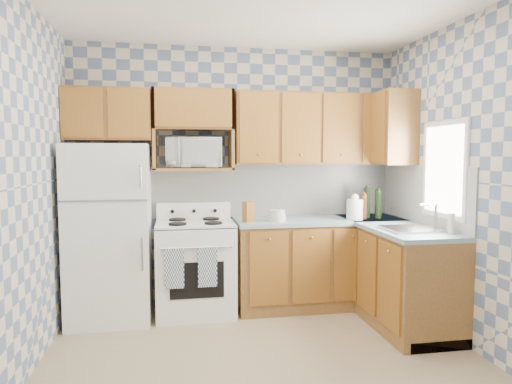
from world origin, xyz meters
The scene contains 30 objects.
floor centered at (0.00, 0.00, 0.00)m, with size 3.40×3.40×0.00m, color #897457.
back_wall centered at (0.00, 1.60, 1.35)m, with size 3.40×0.02×2.70m, color slate.
right_wall centered at (1.70, 0.00, 1.35)m, with size 0.02×3.20×2.70m, color slate.
backsplash_back centered at (0.40, 1.59, 1.20)m, with size 2.60×0.01×0.56m, color white.
backsplash_right centered at (1.69, 0.80, 1.20)m, with size 0.01×1.60×0.56m, color white.
refrigerator centered at (-1.27, 1.25, 0.84)m, with size 0.75×0.70×1.68m, color white.
stove_body centered at (-0.47, 1.28, 0.45)m, with size 0.76×0.65×0.90m, color white.
cooktop centered at (-0.47, 1.28, 0.91)m, with size 0.76×0.65×0.03m, color silver.
backguard centered at (-0.47, 1.55, 1.00)m, with size 0.76×0.08×0.17m, color white.
dish_towel_left centered at (-0.67, 0.93, 0.55)m, with size 0.17×0.03×0.37m, color navy.
dish_towel_right centered at (-0.37, 0.93, 0.55)m, with size 0.17×0.03×0.37m, color navy.
base_cabinets_back centered at (0.82, 1.30, 0.44)m, with size 1.75×0.60×0.88m, color brown.
base_cabinets_right centered at (1.40, 0.80, 0.44)m, with size 0.60×1.60×0.88m, color brown.
countertop_back centered at (0.82, 1.30, 0.90)m, with size 1.77×0.63×0.04m, color slate.
countertop_right centered at (1.40, 0.80, 0.90)m, with size 0.63×1.60×0.04m, color slate.
upper_cabinets_back centered at (0.82, 1.44, 1.85)m, with size 1.75×0.33×0.74m, color brown.
upper_cabinets_fridge centered at (-1.29, 1.44, 1.97)m, with size 0.82×0.33×0.50m, color brown.
upper_cabinets_right centered at (1.53, 1.25, 1.85)m, with size 0.33×0.70×0.74m, color brown.
microwave_shelf centered at (-0.47, 1.44, 1.44)m, with size 0.80×0.33×0.03m, color brown.
microwave centered at (-0.46, 1.46, 1.60)m, with size 0.55×0.37×0.30m, color white.
sink centered at (1.40, 0.45, 0.93)m, with size 0.48×0.40×0.03m, color #B7B7BC.
window centered at (1.69, 0.45, 1.45)m, with size 0.02×0.66×0.86m, color silver.
bottle_0 centered at (1.33, 1.27, 1.08)m, with size 0.07×0.07×0.31m, color black.
bottle_1 centered at (1.43, 1.21, 1.07)m, with size 0.07×0.07×0.29m, color black.
bottle_2 centered at (1.48, 1.31, 1.06)m, with size 0.07×0.07×0.27m, color #4C2411.
bottle_3 centered at (1.26, 1.19, 1.05)m, with size 0.07×0.07×0.25m, color #4C2411.
knife_block centered at (0.05, 1.18, 1.02)m, with size 0.09×0.09×0.20m, color brown.
electric_kettle centered at (1.14, 1.14, 1.02)m, with size 0.16×0.16×0.21m, color white.
food_containers centered at (0.34, 1.17, 0.98)m, with size 0.17×0.17×0.11m, color beige, non-canonical shape.
soap_bottle centered at (1.62, 0.22, 1.01)m, with size 0.06×0.06×0.17m, color beige.
Camera 1 is at (-0.65, -3.22, 1.57)m, focal length 32.00 mm.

